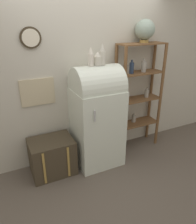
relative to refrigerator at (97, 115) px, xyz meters
The scene contains 9 objects.
ground_plane 0.84m from the refrigerator, 89.99° to the right, with size 12.00×12.00×0.00m, color #60564C.
wall_back 0.64m from the refrigerator, 90.96° to the left, with size 7.00×0.09×2.70m.
refrigerator is the anchor object (origin of this frame).
suitcase_trunk 0.91m from the refrigerator, behind, with size 0.63×0.49×0.54m.
shelf_unit 0.87m from the refrigerator, ahead, with size 0.79×0.31×1.80m.
globe 1.49m from the refrigerator, 10.78° to the left, with size 0.30×0.30×0.34m.
vase_left 0.87m from the refrigerator, behind, with size 0.08×0.08×0.25m.
vase_center 0.83m from the refrigerator, ahead, with size 0.10×0.10×0.19m.
vase_right 0.88m from the refrigerator, ahead, with size 0.08×0.08×0.29m.
Camera 1 is at (-1.30, -2.47, 2.15)m, focal length 35.00 mm.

